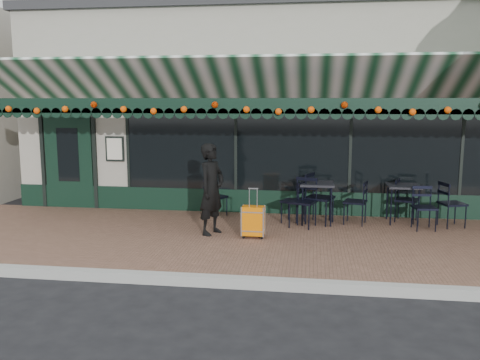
# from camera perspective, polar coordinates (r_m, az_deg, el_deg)

# --- Properties ---
(ground) EXTENTS (80.00, 80.00, 0.00)m
(ground) POSITION_cam_1_polar(r_m,az_deg,el_deg) (7.22, 2.81, -11.88)
(ground) COLOR black
(ground) RESTS_ON ground
(sidewalk) EXTENTS (18.00, 4.00, 0.15)m
(sidewalk) POSITION_cam_1_polar(r_m,az_deg,el_deg) (9.09, 3.98, -6.96)
(sidewalk) COLOR brown
(sidewalk) RESTS_ON ground
(curb) EXTENTS (18.00, 0.16, 0.15)m
(curb) POSITION_cam_1_polar(r_m,az_deg,el_deg) (7.12, 2.75, -11.54)
(curb) COLOR #9E9E99
(curb) RESTS_ON ground
(restaurant_building) EXTENTS (12.00, 9.60, 4.50)m
(restaurant_building) POSITION_cam_1_polar(r_m,az_deg,el_deg) (14.57, 5.73, 7.79)
(restaurant_building) COLOR gray
(restaurant_building) RESTS_ON ground
(woman) EXTENTS (0.61, 0.71, 1.65)m
(woman) POSITION_cam_1_polar(r_m,az_deg,el_deg) (9.16, -3.20, -1.04)
(woman) COLOR black
(woman) RESTS_ON sidewalk
(suitcase) EXTENTS (0.39, 0.23, 0.89)m
(suitcase) POSITION_cam_1_polar(r_m,az_deg,el_deg) (8.99, 1.49, -4.66)
(suitcase) COLOR orange
(suitcase) RESTS_ON sidewalk
(cafe_table_a) EXTENTS (0.62, 0.62, 0.76)m
(cafe_table_a) POSITION_cam_1_polar(r_m,az_deg,el_deg) (10.50, 17.85, -0.95)
(cafe_table_a) COLOR black
(cafe_table_a) RESTS_ON sidewalk
(cafe_table_b) EXTENTS (0.66, 0.66, 0.81)m
(cafe_table_b) POSITION_cam_1_polar(r_m,az_deg,el_deg) (10.09, 8.64, -0.76)
(cafe_table_b) COLOR black
(cafe_table_b) RESTS_ON sidewalk
(chair_a_left) EXTENTS (0.53, 0.53, 0.87)m
(chair_a_left) POSITION_cam_1_polar(r_m,az_deg,el_deg) (10.21, 12.80, -2.45)
(chair_a_left) COLOR black
(chair_a_left) RESTS_ON sidewalk
(chair_a_right) EXTENTS (0.55, 0.55, 0.86)m
(chair_a_right) POSITION_cam_1_polar(r_m,az_deg,el_deg) (10.69, 18.18, -2.18)
(chair_a_right) COLOR black
(chair_a_right) RESTS_ON sidewalk
(chair_a_front) EXTENTS (0.46, 0.46, 0.82)m
(chair_a_front) POSITION_cam_1_polar(r_m,az_deg,el_deg) (10.13, 19.98, -2.99)
(chair_a_front) COLOR black
(chair_a_front) RESTS_ON sidewalk
(chair_a_extra) EXTENTS (0.55, 0.55, 0.88)m
(chair_a_extra) POSITION_cam_1_polar(r_m,az_deg,el_deg) (10.55, 22.73, -2.52)
(chair_a_extra) COLOR black
(chair_a_extra) RESTS_ON sidewalk
(chair_b_left) EXTENTS (0.55, 0.55, 0.85)m
(chair_b_left) POSITION_cam_1_polar(r_m,az_deg,el_deg) (10.12, 5.98, -2.43)
(chair_b_left) COLOR black
(chair_b_left) RESTS_ON sidewalk
(chair_b_right) EXTENTS (0.65, 0.65, 1.01)m
(chair_b_right) POSITION_cam_1_polar(r_m,az_deg,el_deg) (10.10, 8.95, -2.05)
(chair_b_right) COLOR black
(chair_b_right) RESTS_ON sidewalk
(chair_b_front) EXTENTS (0.61, 0.61, 0.96)m
(chair_b_front) POSITION_cam_1_polar(r_m,az_deg,el_deg) (9.79, 7.06, -2.51)
(chair_b_front) COLOR black
(chair_b_front) RESTS_ON sidewalk
(chair_solo) EXTENTS (0.55, 0.55, 0.80)m
(chair_solo) POSITION_cam_1_polar(r_m,az_deg,el_deg) (10.65, -2.75, -1.94)
(chair_solo) COLOR black
(chair_solo) RESTS_ON sidewalk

